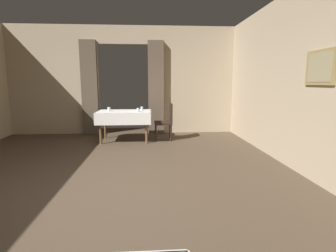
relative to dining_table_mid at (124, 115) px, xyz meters
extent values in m
plane|color=#4C3D2D|center=(-0.11, -3.13, -0.65)|extent=(10.08, 10.08, 0.00)
cube|color=tan|center=(3.09, -3.13, 0.85)|extent=(0.12, 8.40, 3.00)
cube|color=#997F4C|center=(3.01, -2.93, 1.00)|extent=(0.03, 0.63, 0.49)
cube|color=#998C66|center=(3.00, -2.93, 1.00)|extent=(0.01, 0.52, 0.40)
cube|color=tan|center=(-2.06, 1.07, 0.85)|extent=(2.50, 0.12, 3.00)
cube|color=tan|center=(1.84, 1.07, 0.85)|extent=(2.50, 0.12, 3.00)
cube|color=tan|center=(-0.11, 1.07, 2.10)|extent=(1.40, 0.12, 0.50)
cube|color=brown|center=(-1.03, 0.93, 0.65)|extent=(0.44, 0.14, 2.59)
cube|color=brown|center=(0.81, 0.93, 0.65)|extent=(0.44, 0.14, 2.59)
cylinder|color=brown|center=(-0.54, -0.32, -0.29)|extent=(0.06, 0.06, 0.71)
cylinder|color=brown|center=(0.54, -0.32, -0.29)|extent=(0.06, 0.06, 0.71)
cylinder|color=brown|center=(-0.54, 0.32, -0.29)|extent=(0.06, 0.06, 0.71)
cylinder|color=brown|center=(0.54, 0.32, -0.29)|extent=(0.06, 0.06, 0.71)
cube|color=brown|center=(0.00, 0.00, 0.08)|extent=(1.25, 0.81, 0.03)
cube|color=white|center=(0.00, 0.00, 0.10)|extent=(1.31, 0.87, 0.01)
cube|color=white|center=(0.00, -0.43, -0.04)|extent=(1.31, 0.02, 0.28)
cube|color=white|center=(0.00, 0.43, -0.04)|extent=(1.31, 0.02, 0.28)
cube|color=white|center=(-0.65, 0.00, -0.04)|extent=(0.02, 0.87, 0.28)
cube|color=white|center=(0.65, 0.00, -0.04)|extent=(0.02, 0.87, 0.28)
cylinder|color=black|center=(0.77, -0.14, -0.44)|extent=(0.04, 0.04, 0.42)
cylinder|color=black|center=(0.77, 0.24, -0.44)|extent=(0.04, 0.04, 0.42)
cylinder|color=black|center=(1.15, -0.14, -0.44)|extent=(0.04, 0.04, 0.42)
cylinder|color=black|center=(1.15, 0.24, -0.44)|extent=(0.04, 0.04, 0.42)
cube|color=black|center=(0.96, 0.05, -0.21)|extent=(0.44, 0.44, 0.06)
cube|color=black|center=(1.16, 0.05, 0.04)|extent=(0.05, 0.42, 0.48)
cylinder|color=silver|center=(0.35, -0.19, 0.15)|extent=(0.06, 0.06, 0.09)
cylinder|color=silver|center=(0.43, 0.15, 0.15)|extent=(0.06, 0.06, 0.10)
cylinder|color=silver|center=(-0.38, 0.03, 0.15)|extent=(0.08, 0.08, 0.10)
camera|label=1|loc=(0.66, -6.46, 0.79)|focal=27.73mm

